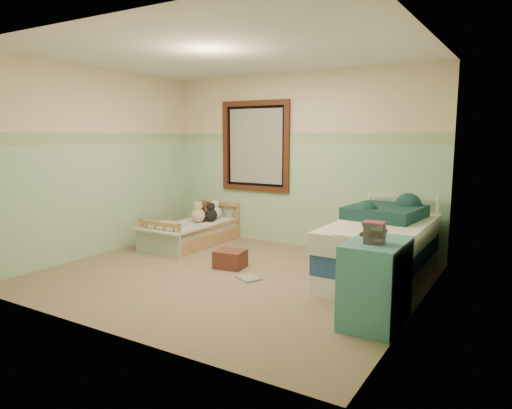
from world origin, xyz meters
The scene contains 29 objects.
floor centered at (0.00, 0.00, -0.01)m, with size 4.20×3.60×0.02m, color #837052.
ceiling centered at (0.00, 0.00, 2.51)m, with size 4.20×3.60×0.02m, color silver.
wall_back centered at (0.00, 1.80, 1.25)m, with size 4.20×0.04×2.50m, color beige.
wall_front centered at (0.00, -1.80, 1.25)m, with size 4.20×0.04×2.50m, color beige.
wall_left centered at (-2.10, 0.00, 1.25)m, with size 0.04×3.60×2.50m, color beige.
wall_right centered at (2.10, 0.00, 1.25)m, with size 0.04×3.60×2.50m, color beige.
wainscot_mint centered at (0.00, 1.79, 0.75)m, with size 4.20×0.01×1.50m, color #A4CDA5.
border_strip centered at (0.00, 1.79, 1.57)m, with size 4.20×0.01×0.15m, color #467C4C.
window_frame centered at (-0.70, 1.76, 1.45)m, with size 1.16×0.06×1.36m, color black.
window_blinds centered at (-0.70, 1.77, 1.45)m, with size 0.92×0.01×1.12m, color #B7B7AF.
toddler_bed_frame centered at (-1.36, 1.05, 0.10)m, with size 0.74×1.48×0.19m, color #9C663F.
toddler_mattress centered at (-1.36, 1.05, 0.25)m, with size 0.68×1.42×0.12m, color silver.
patchwork_quilt centered at (-1.36, 0.59, 0.33)m, with size 0.80×0.74×0.03m, color #5E9ABB.
plush_bed_brown centered at (-1.51, 1.55, 0.40)m, with size 0.18×0.18×0.18m, color brown.
plush_bed_white centered at (-1.31, 1.55, 0.41)m, with size 0.19×0.19×0.19m, color white.
plush_bed_tan centered at (-1.46, 1.33, 0.40)m, with size 0.19×0.19×0.19m, color beige.
plush_bed_dark centered at (-1.23, 1.33, 0.41)m, with size 0.20×0.20×0.20m, color black.
plush_floor_cream centered at (-1.79, 0.60, 0.11)m, with size 0.23×0.23×0.23m, color beige.
plush_floor_tan centered at (-1.58, 0.66, 0.13)m, with size 0.27×0.27×0.27m, color beige.
twin_bed_frame centered at (1.55, 0.77, 0.11)m, with size 0.91×1.82×0.22m, color white.
twin_boxspring centered at (1.55, 0.77, 0.33)m, with size 0.91×1.82×0.22m, color navy.
twin_mattress centered at (1.55, 0.77, 0.55)m, with size 0.95×1.86×0.22m, color silver.
teal_blanket centered at (1.50, 1.07, 0.73)m, with size 0.77×0.82×0.14m, color #0F2D31.
dresser centered at (1.86, -0.45, 0.37)m, with size 0.46×0.73×0.73m, color teal.
book_stack centered at (1.86, -0.54, 0.82)m, with size 0.17×0.13×0.17m, color brown.
red_pillow centered at (-0.17, 0.30, 0.11)m, with size 0.35×0.30×0.22m, color maroon.
floor_book centered at (0.27, 0.02, 0.01)m, with size 0.26×0.20×0.02m, color gold.
extra_plush_0 centered at (-1.35, 1.17, 0.42)m, with size 0.22×0.22×0.22m, color beige.
extra_plush_1 centered at (-1.33, 1.24, 0.39)m, with size 0.15×0.15×0.15m, color black.
Camera 1 is at (2.97, -4.28, 1.63)m, focal length 32.57 mm.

